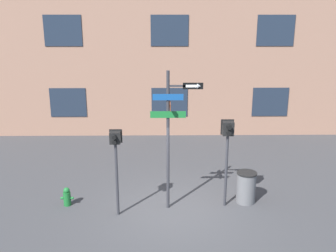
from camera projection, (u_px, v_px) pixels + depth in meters
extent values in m
plane|color=#38383A|center=(174.00, 211.00, 11.00)|extent=(60.00, 60.00, 0.00)
cube|color=#1E2838|center=(68.00, 103.00, 17.67)|extent=(1.71, 0.03, 1.37)
cube|color=#1E2838|center=(170.00, 102.00, 17.73)|extent=(1.71, 0.03, 1.37)
cube|color=#1E2838|center=(270.00, 102.00, 17.80)|extent=(1.71, 0.03, 1.37)
cube|color=#1E2838|center=(63.00, 31.00, 16.77)|extent=(1.71, 0.03, 1.37)
cube|color=#1E2838|center=(170.00, 31.00, 16.83)|extent=(1.71, 0.03, 1.37)
cube|color=#1E2838|center=(276.00, 30.00, 16.89)|extent=(1.71, 0.03, 1.37)
cylinder|color=#2D2D33|center=(168.00, 142.00, 10.67)|extent=(0.09, 0.09, 4.10)
cube|color=#2D2D33|center=(180.00, 86.00, 10.23)|extent=(0.68, 0.05, 0.05)
cube|color=#14478C|center=(168.00, 97.00, 10.25)|extent=(0.85, 0.02, 0.17)
cube|color=brown|center=(170.00, 105.00, 10.37)|extent=(0.02, 0.72, 0.20)
cube|color=#196B2D|center=(168.00, 115.00, 10.38)|extent=(0.99, 0.02, 0.19)
cube|color=black|center=(193.00, 86.00, 10.22)|extent=(0.56, 0.02, 0.18)
cube|color=white|center=(192.00, 86.00, 10.21)|extent=(0.32, 0.01, 0.07)
cone|color=white|center=(199.00, 86.00, 10.21)|extent=(0.10, 0.14, 0.14)
cylinder|color=#2D2D33|center=(117.00, 180.00, 10.53)|extent=(0.08, 0.08, 2.17)
cube|color=black|center=(115.00, 138.00, 10.18)|extent=(0.29, 0.26, 0.33)
cube|color=black|center=(116.00, 136.00, 10.32)|extent=(0.35, 0.02, 0.39)
cylinder|color=black|center=(114.00, 137.00, 9.98)|extent=(0.11, 0.12, 0.11)
cylinder|color=black|center=(114.00, 142.00, 10.02)|extent=(0.11, 0.12, 0.11)
cylinder|color=orange|center=(114.00, 136.00, 10.03)|extent=(0.09, 0.01, 0.09)
cylinder|color=#2D2D33|center=(226.00, 171.00, 11.05)|extent=(0.08, 0.08, 2.23)
cube|color=black|center=(228.00, 128.00, 10.69)|extent=(0.32, 0.26, 0.40)
cube|color=black|center=(227.00, 127.00, 10.82)|extent=(0.38, 0.02, 0.46)
cylinder|color=black|center=(229.00, 127.00, 10.48)|extent=(0.14, 0.12, 0.14)
cylinder|color=black|center=(229.00, 133.00, 10.53)|extent=(0.14, 0.12, 0.14)
cylinder|color=#EA4C14|center=(229.00, 127.00, 10.53)|extent=(0.11, 0.01, 0.11)
cylinder|color=#196028|center=(67.00, 199.00, 11.30)|extent=(0.22, 0.22, 0.42)
sphere|color=#196028|center=(67.00, 191.00, 11.23)|extent=(0.19, 0.19, 0.19)
cylinder|color=#196028|center=(62.00, 198.00, 11.30)|extent=(0.08, 0.08, 0.08)
cylinder|color=#196028|center=(72.00, 198.00, 11.30)|extent=(0.08, 0.08, 0.08)
cylinder|color=#59595B|center=(246.00, 188.00, 11.44)|extent=(0.58, 0.58, 0.94)
cylinder|color=black|center=(247.00, 173.00, 11.31)|extent=(0.61, 0.61, 0.04)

